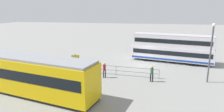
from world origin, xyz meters
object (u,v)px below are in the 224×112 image
at_px(tram_yellow, 24,73).
at_px(double_decker_bus, 171,48).
at_px(street_lamp, 211,48).
at_px(pedestrian_crossing, 152,72).
at_px(pedestrian_near_railing, 104,69).
at_px(info_sign, 76,61).

bearing_deg(tram_yellow, double_decker_bus, -135.52).
distance_m(tram_yellow, street_lamp, 18.33).
bearing_deg(pedestrian_crossing, pedestrian_near_railing, -2.37).
xyz_separation_m(pedestrian_near_railing, pedestrian_crossing, (-5.20, 0.21, 0.01)).
bearing_deg(double_decker_bus, pedestrian_near_railing, 47.48).
xyz_separation_m(tram_yellow, info_sign, (-2.72, -5.56, -0.11)).
bearing_deg(double_decker_bus, street_lamp, 111.70).
bearing_deg(street_lamp, double_decker_bus, -68.30).
bearing_deg(pedestrian_near_railing, double_decker_bus, -132.52).
height_order(double_decker_bus, pedestrian_crossing, double_decker_bus).
bearing_deg(street_lamp, pedestrian_near_railing, 4.37).
height_order(tram_yellow, pedestrian_crossing, tram_yellow).
height_order(pedestrian_crossing, info_sign, info_sign).
height_order(tram_yellow, street_lamp, street_lamp).
relative_size(tram_yellow, pedestrian_near_railing, 8.37).
xyz_separation_m(double_decker_bus, tram_yellow, (14.10, 13.85, -0.25)).
height_order(double_decker_bus, pedestrian_near_railing, double_decker_bus).
bearing_deg(info_sign, pedestrian_near_railing, 175.07).
distance_m(double_decker_bus, street_lamp, 8.49).
bearing_deg(info_sign, street_lamp, -177.88).
relative_size(tram_yellow, info_sign, 5.86).
bearing_deg(tram_yellow, street_lamp, -160.45).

